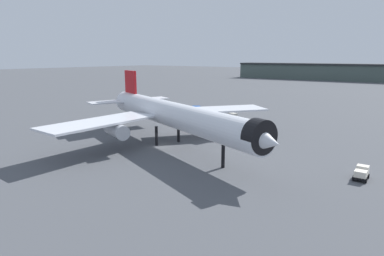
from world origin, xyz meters
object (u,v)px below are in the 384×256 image
object	(u,v)px
traffic_cone_near_nose	(259,123)
baggage_cart_trailing	(233,116)
baggage_tug_wing	(362,173)
airliner_near_gate	(172,115)
service_truck_front	(197,112)

from	to	relation	value
traffic_cone_near_nose	baggage_cart_trailing	bearing A→B (deg)	168.52
baggage_tug_wing	traffic_cone_near_nose	xyz separation A→B (m)	(-29.66, 27.98, -0.67)
airliner_near_gate	baggage_tug_wing	size ratio (longest dim) A/B	16.31
baggage_cart_trailing	traffic_cone_near_nose	xyz separation A→B (m)	(9.08, -1.84, -0.68)
baggage_cart_trailing	baggage_tug_wing	bearing A→B (deg)	160.94
airliner_near_gate	service_truck_front	size ratio (longest dim) A/B	9.35
airliner_near_gate	service_truck_front	bearing A→B (deg)	137.49
service_truck_front	traffic_cone_near_nose	bearing A→B (deg)	52.13
service_truck_front	baggage_cart_trailing	bearing A→B (deg)	64.25
service_truck_front	baggage_cart_trailing	world-z (taller)	service_truck_front
traffic_cone_near_nose	service_truck_front	bearing A→B (deg)	-177.11
service_truck_front	baggage_tug_wing	size ratio (longest dim) A/B	1.74
service_truck_front	baggage_cart_trailing	distance (m)	10.97
baggage_tug_wing	traffic_cone_near_nose	world-z (taller)	baggage_tug_wing
airliner_near_gate	baggage_tug_wing	distance (m)	34.39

